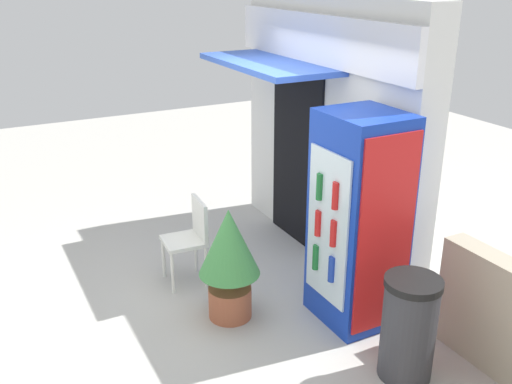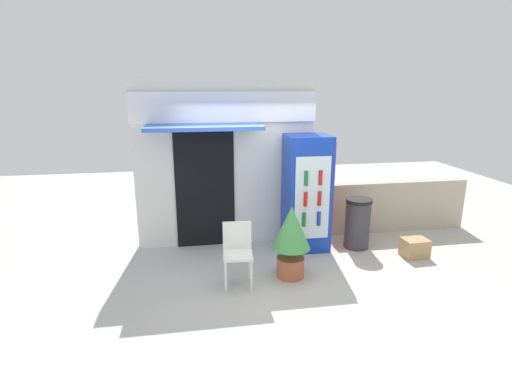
{
  "view_description": "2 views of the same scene",
  "coord_description": "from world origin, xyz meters",
  "px_view_note": "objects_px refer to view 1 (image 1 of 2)",
  "views": [
    {
      "loc": [
        4.65,
        -2.01,
        3.13
      ],
      "look_at": [
        0.15,
        0.35,
        1.13
      ],
      "focal_mm": 40.48,
      "sensor_mm": 36.0,
      "label": 1
    },
    {
      "loc": [
        -1.07,
        -5.36,
        2.81
      ],
      "look_at": [
        -0.11,
        0.33,
        1.24
      ],
      "focal_mm": 28.08,
      "sensor_mm": 36.0,
      "label": 2
    }
  ],
  "objects_px": {
    "plastic_chair": "(191,235)",
    "drink_cooler": "(358,221)",
    "potted_plant_near_shop": "(229,254)",
    "trash_bin": "(409,328)"
  },
  "relations": [
    {
      "from": "plastic_chair",
      "to": "drink_cooler",
      "type": "bearing_deg",
      "value": 39.44
    },
    {
      "from": "plastic_chair",
      "to": "potted_plant_near_shop",
      "type": "distance_m",
      "value": 0.81
    },
    {
      "from": "plastic_chair",
      "to": "potted_plant_near_shop",
      "type": "height_order",
      "value": "potted_plant_near_shop"
    },
    {
      "from": "drink_cooler",
      "to": "plastic_chair",
      "type": "xyz_separation_m",
      "value": [
        -1.34,
        -1.1,
        -0.46
      ]
    },
    {
      "from": "plastic_chair",
      "to": "trash_bin",
      "type": "bearing_deg",
      "value": 23.35
    },
    {
      "from": "plastic_chair",
      "to": "trash_bin",
      "type": "xyz_separation_m",
      "value": [
        2.23,
        0.96,
        -0.09
      ]
    },
    {
      "from": "plastic_chair",
      "to": "potted_plant_near_shop",
      "type": "xyz_separation_m",
      "value": [
        0.8,
        0.07,
        0.13
      ]
    },
    {
      "from": "potted_plant_near_shop",
      "to": "trash_bin",
      "type": "xyz_separation_m",
      "value": [
        1.43,
        0.9,
        -0.21
      ]
    },
    {
      "from": "trash_bin",
      "to": "drink_cooler",
      "type": "bearing_deg",
      "value": 171.21
    },
    {
      "from": "drink_cooler",
      "to": "trash_bin",
      "type": "distance_m",
      "value": 1.06
    }
  ]
}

